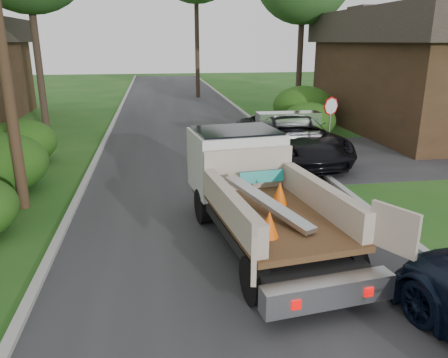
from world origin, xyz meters
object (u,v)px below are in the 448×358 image
at_px(house_right, 437,69).
at_px(black_pickup, 291,137).
at_px(stop_sign, 330,114).
at_px(flatbed_truck, 250,182).

xyz_separation_m(house_right, black_pickup, (-9.40, -5.02, -2.26)).
relative_size(stop_sign, black_pickup, 0.38).
relative_size(stop_sign, house_right, 0.19).
bearing_deg(flatbed_truck, house_right, 35.52).
height_order(stop_sign, house_right, house_right).
relative_size(house_right, black_pickup, 2.01).
distance_m(house_right, black_pickup, 10.89).
distance_m(flatbed_truck, black_pickup, 7.27).
bearing_deg(flatbed_truck, stop_sign, 47.24).
bearing_deg(house_right, flatbed_truck, -137.13).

